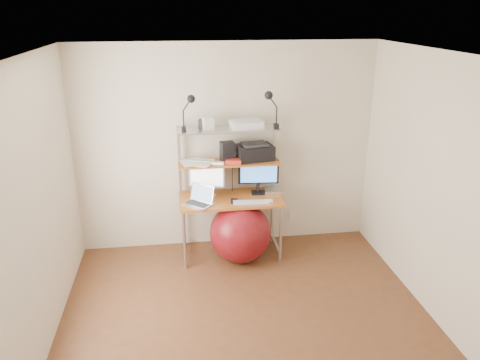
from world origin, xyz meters
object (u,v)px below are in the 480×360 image
at_px(printer, 254,152).
at_px(exercise_ball, 240,232).
at_px(monitor_silver, 207,176).
at_px(laptop, 200,200).
at_px(monitor_black, 259,174).

bearing_deg(printer, exercise_ball, -132.80).
height_order(monitor_silver, exercise_ball, monitor_silver).
height_order(monitor_silver, printer, printer).
relative_size(monitor_silver, laptop, 1.18).
distance_m(monitor_silver, monitor_black, 0.62).
bearing_deg(exercise_ball, laptop, 174.48).
bearing_deg(monitor_black, monitor_silver, -173.18).
bearing_deg(monitor_black, printer, 137.60).
bearing_deg(laptop, monitor_black, 60.00).
relative_size(monitor_silver, exercise_ball, 0.66).
relative_size(monitor_silver, monitor_black, 0.98).
height_order(laptop, printer, printer).
distance_m(monitor_black, printer, 0.27).
bearing_deg(monitor_silver, laptop, -97.06).
bearing_deg(laptop, exercise_ball, 36.35).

